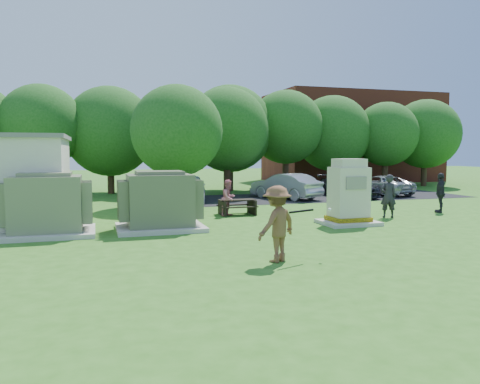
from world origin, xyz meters
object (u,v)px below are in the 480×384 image
object	(u,v)px
person_by_generator	(388,196)
car_silver_a	(285,186)
picnic_table	(237,205)
person_walking_right	(440,193)
batter	(277,224)
person_at_picnic	(229,198)
car_white	(189,188)
car_silver_b	(379,185)
transformer_left	(47,206)
car_dark	(348,186)
generator_cabinet	(349,196)
transformer_right	(160,202)

from	to	relation	value
person_by_generator	car_silver_a	size ratio (longest dim) A/B	0.40
picnic_table	person_by_generator	bearing A→B (deg)	-25.17
person_walking_right	batter	bearing A→B (deg)	-15.63
person_at_picnic	person_walking_right	bearing A→B (deg)	-46.01
car_white	car_silver_b	xyz separation A→B (m)	(12.22, 0.27, -0.13)
transformer_left	car_white	bearing A→B (deg)	53.71
car_dark	car_silver_a	bearing A→B (deg)	173.17
batter	person_by_generator	bearing A→B (deg)	-169.49
batter	car_white	bearing A→B (deg)	-120.60
generator_cabinet	car_silver_a	xyz separation A→B (m)	(1.43, 9.55, -0.35)
batter	person_at_picnic	distance (m)	8.46
transformer_left	person_walking_right	xyz separation A→B (m)	(16.38, 0.90, -0.08)
generator_cabinet	person_at_picnic	world-z (taller)	generator_cabinet
person_at_picnic	car_dark	world-z (taller)	person_at_picnic
transformer_right	person_at_picnic	distance (m)	4.22
person_walking_right	car_silver_b	world-z (taller)	person_walking_right
person_at_picnic	car_white	size ratio (longest dim) A/B	0.35
person_by_generator	person_walking_right	xyz separation A→B (m)	(3.22, 0.72, -0.01)
transformer_right	person_walking_right	distance (m)	12.72
person_by_generator	car_silver_a	world-z (taller)	person_by_generator
transformer_right	car_silver_b	size ratio (longest dim) A/B	0.68
picnic_table	person_by_generator	world-z (taller)	person_by_generator
transformer_left	person_walking_right	size ratio (longest dim) A/B	1.68
generator_cabinet	car_white	size ratio (longest dim) A/B	0.56
generator_cabinet	batter	bearing A→B (deg)	-135.06
transformer_left	person_walking_right	distance (m)	16.41
transformer_left	generator_cabinet	world-z (taller)	generator_cabinet
car_dark	car_silver_b	distance (m)	2.55
picnic_table	person_walking_right	size ratio (longest dim) A/B	0.87
car_dark	car_silver_b	bearing A→B (deg)	6.71
generator_cabinet	person_walking_right	size ratio (longest dim) A/B	1.39
generator_cabinet	person_by_generator	bearing A→B (deg)	23.73
batter	car_dark	size ratio (longest dim) A/B	0.41
car_silver_b	batter	bearing A→B (deg)	36.01
transformer_right	car_silver_a	world-z (taller)	transformer_right
generator_cabinet	person_walking_right	xyz separation A→B (m)	(5.73, 1.82, -0.19)
person_by_generator	generator_cabinet	bearing A→B (deg)	43.45
car_silver_a	car_silver_b	size ratio (longest dim) A/B	1.01
person_by_generator	car_silver_a	xyz separation A→B (m)	(-1.08, 8.45, -0.17)
generator_cabinet	car_white	xyz separation A→B (m)	(-4.25, 9.65, -0.34)
picnic_table	car_dark	world-z (taller)	car_dark
generator_cabinet	car_white	world-z (taller)	generator_cabinet
transformer_left	car_silver_b	xyz separation A→B (m)	(18.63, 9.00, -0.35)
car_silver_a	car_silver_b	distance (m)	6.56
batter	transformer_right	bearing A→B (deg)	-97.76
car_silver_b	picnic_table	bearing A→B (deg)	15.60
car_white	transformer_left	bearing A→B (deg)	-113.03
transformer_left	picnic_table	xyz separation A→B (m)	(7.41, 2.88, -0.55)
picnic_table	car_silver_b	bearing A→B (deg)	28.62
batter	person_walking_right	world-z (taller)	batter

